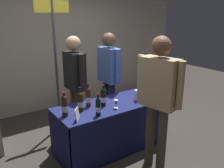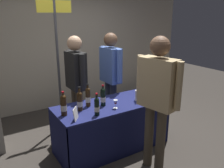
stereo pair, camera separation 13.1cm
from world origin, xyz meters
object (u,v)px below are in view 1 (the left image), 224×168
(display_bottle_0, at_px, (65,106))
(flower_vase, at_px, (138,94))
(tasting_table, at_px, (112,117))
(booth_signpost, at_px, (55,51))
(taster_foreground_right, at_px, (159,92))
(vendor_presenter, at_px, (75,79))
(wine_glass_near_vendor, at_px, (116,102))
(featured_wine_bottle, at_px, (98,106))

(display_bottle_0, xyz_separation_m, flower_vase, (1.16, -0.09, -0.04))
(tasting_table, xyz_separation_m, booth_signpost, (-0.41, 1.08, 0.89))
(flower_vase, relative_size, taster_foreground_right, 0.23)
(display_bottle_0, xyz_separation_m, vendor_presenter, (0.46, 0.64, 0.14))
(wine_glass_near_vendor, bearing_deg, taster_foreground_right, -64.55)
(featured_wine_bottle, bearing_deg, booth_signpost, 91.00)
(featured_wine_bottle, relative_size, display_bottle_0, 0.93)
(tasting_table, relative_size, taster_foreground_right, 0.97)
(booth_signpost, bearing_deg, featured_wine_bottle, -89.00)
(wine_glass_near_vendor, xyz_separation_m, booth_signpost, (-0.35, 1.26, 0.59))
(featured_wine_bottle, relative_size, booth_signpost, 0.14)
(wine_glass_near_vendor, bearing_deg, vendor_presenter, 106.07)
(tasting_table, distance_m, flower_vase, 0.53)
(display_bottle_0, bearing_deg, taster_foreground_right, -36.50)
(wine_glass_near_vendor, distance_m, taster_foreground_right, 0.65)
(taster_foreground_right, bearing_deg, featured_wine_bottle, 39.69)
(vendor_presenter, height_order, taster_foreground_right, taster_foreground_right)
(wine_glass_near_vendor, relative_size, vendor_presenter, 0.07)
(flower_vase, bearing_deg, tasting_table, 165.64)
(vendor_presenter, bearing_deg, tasting_table, 24.13)
(display_bottle_0, distance_m, booth_signpost, 1.26)
(display_bottle_0, relative_size, wine_glass_near_vendor, 2.66)
(wine_glass_near_vendor, bearing_deg, featured_wine_bottle, -168.69)
(display_bottle_0, relative_size, flower_vase, 0.81)
(wine_glass_near_vendor, height_order, taster_foreground_right, taster_foreground_right)
(taster_foreground_right, distance_m, booth_signpost, 1.93)
(wine_glass_near_vendor, distance_m, booth_signpost, 1.43)
(tasting_table, height_order, display_bottle_0, display_bottle_0)
(display_bottle_0, relative_size, booth_signpost, 0.15)
(featured_wine_bottle, relative_size, vendor_presenter, 0.18)
(display_bottle_0, relative_size, vendor_presenter, 0.20)
(taster_foreground_right, bearing_deg, vendor_presenter, 8.65)
(wine_glass_near_vendor, xyz_separation_m, flower_vase, (0.46, 0.07, 0.01))
(wine_glass_near_vendor, bearing_deg, tasting_table, 73.03)
(featured_wine_bottle, distance_m, display_bottle_0, 0.43)
(featured_wine_bottle, xyz_separation_m, flower_vase, (0.79, 0.14, -0.02))
(tasting_table, height_order, featured_wine_bottle, featured_wine_bottle)
(featured_wine_bottle, height_order, taster_foreground_right, taster_foreground_right)
(display_bottle_0, height_order, wine_glass_near_vendor, display_bottle_0)
(taster_foreground_right, height_order, booth_signpost, booth_signpost)
(wine_glass_near_vendor, bearing_deg, flower_vase, 8.88)
(featured_wine_bottle, xyz_separation_m, wine_glass_near_vendor, (0.33, 0.07, -0.04))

